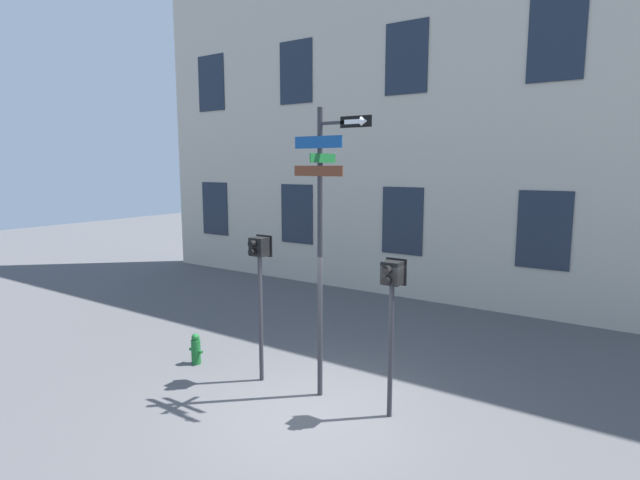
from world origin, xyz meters
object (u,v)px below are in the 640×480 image
object	(u,v)px
street_sign_pole	(323,227)
fire_hydrant	(196,349)
pedestrian_signal_right	(392,296)
pedestrian_signal_left	(260,270)

from	to	relation	value
street_sign_pole	fire_hydrant	distance (m)	4.03
street_sign_pole	pedestrian_signal_right	world-z (taller)	street_sign_pole
street_sign_pole	pedestrian_signal_left	distance (m)	1.60
pedestrian_signal_right	fire_hydrant	xyz separation A→B (m)	(-4.27, -0.24, -1.71)
street_sign_pole	pedestrian_signal_right	size ratio (longest dim) A/B	1.92
street_sign_pole	pedestrian_signal_right	distance (m)	1.63
street_sign_pole	pedestrian_signal_right	xyz separation A→B (m)	(1.30, -0.01, -1.00)
pedestrian_signal_left	street_sign_pole	bearing A→B (deg)	4.29
street_sign_pole	pedestrian_signal_left	world-z (taller)	street_sign_pole
pedestrian_signal_left	pedestrian_signal_right	world-z (taller)	pedestrian_signal_left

